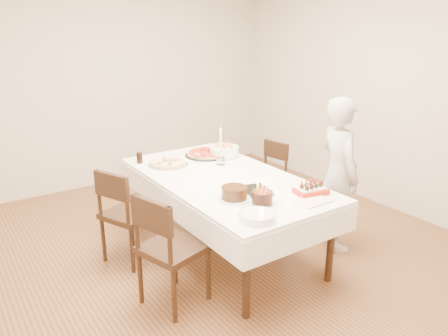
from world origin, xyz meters
TOP-DOWN VIEW (x-y plane):
  - floor at (0.00, 0.00)m, footprint 5.00×5.00m
  - wall_back at (0.00, 2.50)m, footprint 4.50×0.04m
  - wall_right at (2.25, 0.00)m, footprint 0.04×5.00m
  - dining_table at (0.03, 0.02)m, footprint 1.32×2.23m
  - chair_right_savory at (0.96, 0.54)m, footprint 0.48×0.48m
  - chair_left_savory at (-0.77, 0.38)m, footprint 0.60×0.60m
  - chair_left_dessert at (-0.76, -0.44)m, footprint 0.59×0.59m
  - person at (0.98, -0.50)m, footprint 0.50×0.62m
  - pizza_white at (-0.24, 0.63)m, footprint 0.51×0.51m
  - pizza_pepperoni at (0.26, 0.70)m, footprint 0.51×0.51m
  - red_placemat at (0.44, 0.67)m, footprint 0.27×0.27m
  - pasta_bowl at (0.40, 0.57)m, footprint 0.36×0.36m
  - taper_candle at (0.21, 0.36)m, footprint 0.10×0.10m
  - shaker_pair at (0.08, 0.56)m, footprint 0.08×0.08m
  - cola_glass at (-0.44, 0.86)m, footprint 0.07×0.07m
  - layer_cake at (-0.20, -0.46)m, footprint 0.33×0.33m
  - cake_board at (0.02, -0.40)m, footprint 0.38×0.38m
  - birthday_cake at (-0.08, -0.66)m, footprint 0.20×0.20m
  - strawberry_box at (0.39, -0.72)m, footprint 0.29×0.22m
  - box_lid at (0.28, -0.85)m, footprint 0.29×0.20m
  - plate_stack at (-0.29, -0.87)m, footprint 0.26×0.26m
  - china_plate at (-0.23, -0.79)m, footprint 0.30×0.30m

SIDE VIEW (x-z plane):
  - floor at x=0.00m, z-range 0.00..0.00m
  - dining_table at x=0.03m, z-range 0.00..0.75m
  - chair_right_savory at x=0.96m, z-range 0.00..0.81m
  - chair_left_savory at x=-0.77m, z-range 0.00..0.90m
  - chair_left_dessert at x=-0.76m, z-range 0.00..0.93m
  - person at x=0.98m, z-range 0.00..1.48m
  - red_placemat at x=0.44m, z-range 0.75..0.75m
  - cake_board at x=0.02m, z-range 0.74..0.76m
  - box_lid at x=0.28m, z-range 0.74..0.76m
  - china_plate at x=-0.23m, z-range 0.75..0.76m
  - pizza_white at x=-0.24m, z-range 0.75..0.79m
  - pizza_pepperoni at x=0.26m, z-range 0.75..0.79m
  - plate_stack at x=-0.29m, z-range 0.75..0.80m
  - strawberry_box at x=0.39m, z-range 0.75..0.82m
  - shaker_pair at x=0.08m, z-range 0.75..0.84m
  - layer_cake at x=-0.20m, z-range 0.75..0.86m
  - cola_glass at x=-0.44m, z-range 0.75..0.86m
  - pasta_bowl at x=0.40m, z-range 0.76..0.86m
  - birthday_cake at x=-0.08m, z-range 0.76..0.92m
  - taper_candle at x=0.21m, z-range 0.75..1.13m
  - wall_back at x=0.00m, z-range 0.00..2.70m
  - wall_right at x=2.25m, z-range 0.00..2.70m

